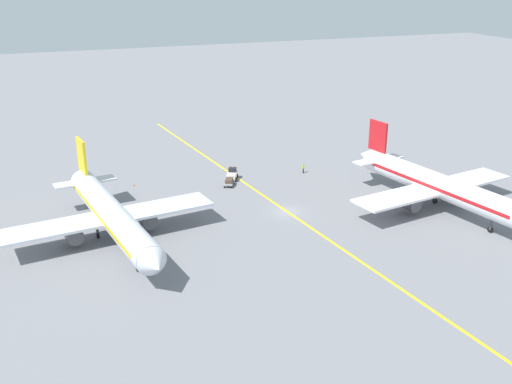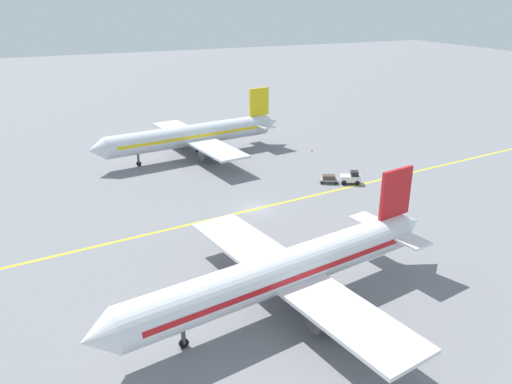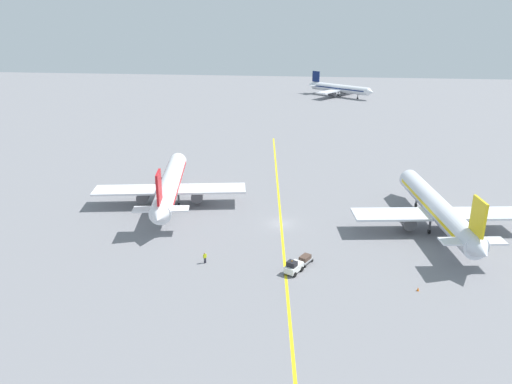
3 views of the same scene
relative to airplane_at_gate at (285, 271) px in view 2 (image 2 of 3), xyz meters
The scene contains 9 objects.
ground_plane 22.67m from the airplane_at_gate, 18.14° to the right, with size 400.00×400.00×0.00m, color slate.
apron_yellow_centreline 22.67m from the airplane_at_gate, 18.14° to the right, with size 0.40×120.00×0.01m, color yellow.
airplane_at_gate is the anchor object (origin of this frame).
airplane_adjacent_stand 47.40m from the airplane_at_gate, ahead, with size 28.45×35.51×10.60m.
baggage_tug_white 33.93m from the airplane_at_gate, 44.56° to the right, with size 2.79×3.35×2.11m.
baggage_cart_trailing 33.16m from the airplane_at_gate, 39.06° to the right, with size 2.46×2.95×1.24m.
ground_crew_worker 25.18m from the airplane_at_gate, 63.21° to the right, with size 0.45×0.43×1.68m.
traffic_cone_near_nose 44.27m from the airplane_at_gate, ahead, with size 0.32×0.32×0.55m, color orange.
traffic_cone_mid_apron 48.55m from the airplane_at_gate, 33.33° to the right, with size 0.32×0.32×0.55m, color orange.
Camera 2 is at (-54.95, 25.08, 26.32)m, focal length 35.00 mm.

